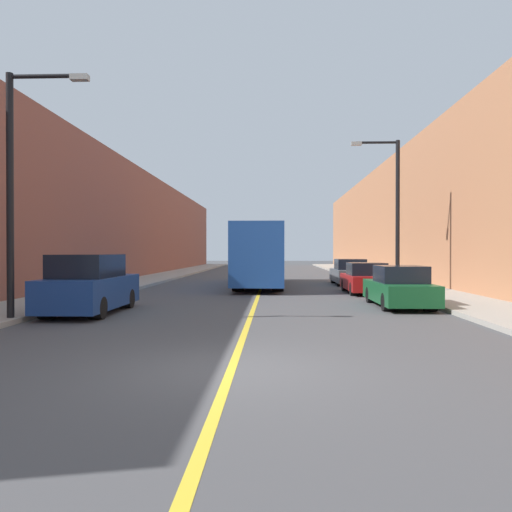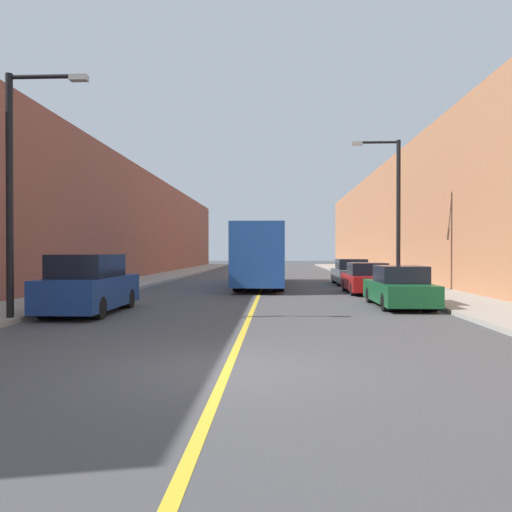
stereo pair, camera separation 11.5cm
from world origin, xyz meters
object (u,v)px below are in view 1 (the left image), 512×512
Objects in this scene: car_right_far at (350,273)px; street_lamp_left at (17,178)px; bus at (260,254)px; street_lamp_right at (394,205)px; parked_suv_left at (90,286)px; car_right_near at (399,288)px; car_right_mid at (366,279)px.

street_lamp_left is (-11.81, -16.73, 3.38)m from car_right_far.
car_right_far is at bearing 14.64° from bus.
bus is 1.74× the size of street_lamp_right.
bus is 2.64× the size of parked_suv_left.
street_lamp_right reaches higher than car_right_far.
street_lamp_right is (6.60, -4.71, 2.43)m from bus.
car_right_far is 7.19m from street_lamp_right.
car_right_near is (10.58, 2.30, -0.21)m from parked_suv_left.
car_right_mid is 0.60× the size of street_lamp_right.
bus is 14.09m from parked_suv_left.
bus is at bearing 68.33° from parked_suv_left.
car_right_mid is 0.64× the size of street_lamp_left.
bus is 7.27m from car_right_mid.
parked_suv_left is 1.00× the size of car_right_far.
bus is 1.83× the size of street_lamp_left.
car_right_mid is 6.31m from car_right_far.
bus is 2.64× the size of car_right_far.
street_lamp_left is at bearing -118.17° from parked_suv_left.
parked_suv_left is at bearing -144.69° from street_lamp_right.
street_lamp_right reaches higher than street_lamp_left.
car_right_mid is at bearing 41.84° from street_lamp_left.
car_right_far is (0.03, 12.18, 0.03)m from car_right_near.
car_right_far reaches higher than car_right_near.
street_lamp_left reaches higher than parked_suv_left.
car_right_far is (10.60, 14.48, -0.18)m from parked_suv_left.
parked_suv_left is at bearing 61.83° from street_lamp_left.
bus reaches higher than car_right_mid.
street_lamp_right is at bearing -35.50° from bus.
street_lamp_right is (11.80, 8.36, 3.39)m from parked_suv_left.
parked_suv_left is 0.69× the size of street_lamp_left.
car_right_mid is (5.24, -4.90, -1.18)m from bus.
bus is 2.88× the size of car_right_mid.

